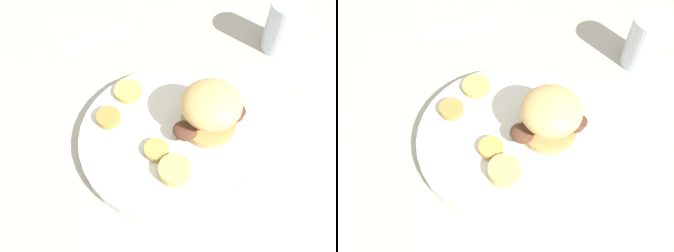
% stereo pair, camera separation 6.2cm
% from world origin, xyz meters
% --- Properties ---
extents(ground_plane, '(4.00, 4.00, 0.00)m').
position_xyz_m(ground_plane, '(0.00, 0.00, 0.00)').
color(ground_plane, '#B2A899').
extents(dinner_plate, '(0.29, 0.29, 0.02)m').
position_xyz_m(dinner_plate, '(0.00, 0.00, 0.01)').
color(dinner_plate, white).
rests_on(dinner_plate, ground_plane).
extents(sandwich, '(0.13, 0.10, 0.08)m').
position_xyz_m(sandwich, '(-0.05, 0.05, 0.07)').
color(sandwich, tan).
rests_on(sandwich, dinner_plate).
extents(potato_round_0, '(0.04, 0.04, 0.01)m').
position_xyz_m(potato_round_0, '(0.04, -0.00, 0.03)').
color(potato_round_0, tan).
rests_on(potato_round_0, dinner_plate).
extents(potato_round_1, '(0.05, 0.05, 0.02)m').
position_xyz_m(potato_round_1, '(0.06, 0.04, 0.03)').
color(potato_round_1, '#DBB766').
rests_on(potato_round_1, dinner_plate).
extents(potato_round_2, '(0.05, 0.05, 0.01)m').
position_xyz_m(potato_round_2, '(-0.04, -0.10, 0.03)').
color(potato_round_2, tan).
rests_on(potato_round_2, dinner_plate).
extents(potato_round_3, '(0.04, 0.04, 0.01)m').
position_xyz_m(potato_round_3, '(0.02, -0.10, 0.03)').
color(potato_round_3, '#BC8942').
rests_on(potato_round_3, dinner_plate).
extents(fork, '(0.14, 0.10, 0.00)m').
position_xyz_m(fork, '(-0.14, -0.25, 0.00)').
color(fork, silver).
rests_on(fork, ground_plane).
extents(drinking_glass, '(0.07, 0.07, 0.11)m').
position_xyz_m(drinking_glass, '(-0.30, 0.08, 0.05)').
color(drinking_glass, silver).
rests_on(drinking_glass, ground_plane).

